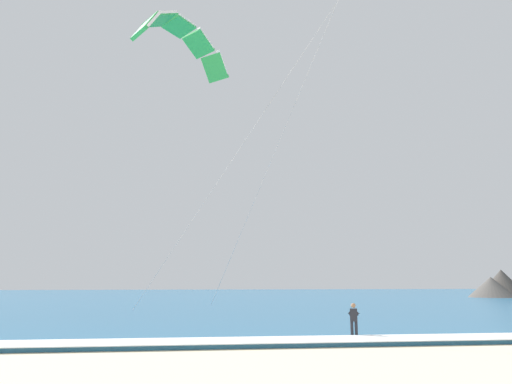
% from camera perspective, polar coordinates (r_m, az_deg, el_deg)
% --- Properties ---
extents(sea, '(200.00, 120.00, 0.20)m').
position_cam_1_polar(sea, '(81.68, 1.98, -12.16)').
color(sea, teal).
rests_on(sea, ground).
extents(surf_foam, '(200.00, 2.43, 0.04)m').
position_cam_1_polar(surf_foam, '(25.36, 24.72, -15.14)').
color(surf_foam, white).
rests_on(surf_foam, sea).
extents(surfboard, '(0.88, 1.47, 0.09)m').
position_cam_1_polar(surfboard, '(24.30, 11.46, -16.56)').
color(surfboard, yellow).
rests_on(surfboard, ground).
extents(kitesurfer, '(0.63, 0.63, 1.69)m').
position_cam_1_polar(kitesurfer, '(24.23, 11.38, -14.41)').
color(kitesurfer, '#232328').
rests_on(kitesurfer, ground).
extents(kite_primary, '(11.53, 10.26, 18.59)m').
position_cam_1_polar(kite_primary, '(34.03, -8.65, 17.46)').
color(kite_primary, green).
extents(headland_right, '(10.24, 8.84, 4.45)m').
position_cam_1_polar(headland_right, '(85.87, 26.46, -9.76)').
color(headland_right, '#47423D').
rests_on(headland_right, ground).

